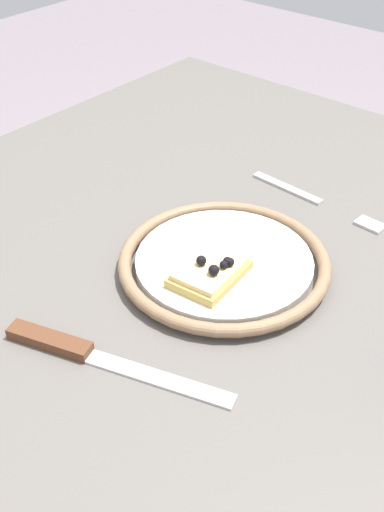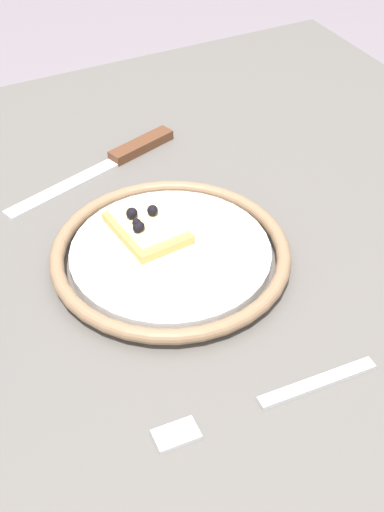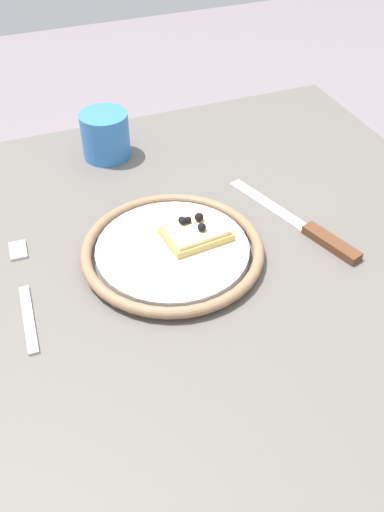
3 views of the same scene
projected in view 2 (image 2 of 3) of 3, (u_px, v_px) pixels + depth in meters
dining_table at (218, 331)px, 0.78m from camera, size 0.94×0.86×0.73m
plate at (171, 254)px, 0.71m from camera, size 0.24×0.24×0.02m
pizza_slice_near at (147, 225)px, 0.72m from camera, size 0.09×0.07×0.03m
knife at (121, 156)px, 0.85m from camera, size 0.09×0.23×0.01m
fork at (266, 402)px, 0.58m from camera, size 0.03×0.20×0.00m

